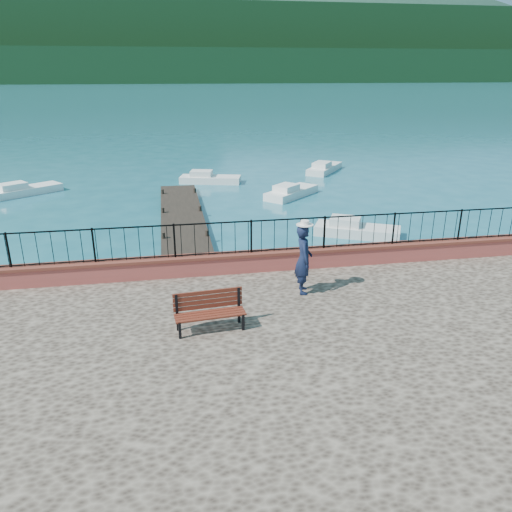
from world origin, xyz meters
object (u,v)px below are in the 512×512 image
object	(u,v)px
boat_2	(292,189)
boat_4	(210,177)
park_bench	(210,319)
boat_1	(357,227)
boat_3	(24,188)
person	(304,259)
boat_5	(325,166)

from	to	relation	value
boat_2	boat_4	world-z (taller)	same
park_bench	boat_1	size ratio (longest dim) A/B	0.45
park_bench	boat_3	distance (m)	22.07
park_bench	boat_1	world-z (taller)	park_bench
park_bench	person	world-z (taller)	person
boat_4	boat_5	bearing A→B (deg)	29.97
person	boat_2	xyz separation A→B (m)	(3.56, 15.35, -1.73)
person	boat_3	size ratio (longest dim) A/B	0.45
person	boat_1	distance (m)	9.26
boat_3	boat_5	world-z (taller)	same
boat_1	boat_5	bearing A→B (deg)	104.72
person	boat_4	bearing A→B (deg)	9.17
boat_4	boat_2	bearing A→B (deg)	-32.38
park_bench	boat_5	size ratio (longest dim) A/B	0.39
park_bench	boat_2	xyz separation A→B (m)	(6.19, 16.99, -1.07)
park_bench	boat_2	distance (m)	18.11
person	boat_5	world-z (taller)	person
boat_1	boat_2	distance (m)	7.59
boat_2	park_bench	bearing A→B (deg)	-153.26
boat_2	boat_5	xyz separation A→B (m)	(4.12, 6.82, 0.00)
park_bench	person	size ratio (longest dim) A/B	0.88
person	boat_2	distance (m)	15.85
person	boat_5	size ratio (longest dim) A/B	0.45
boat_2	boat_4	bearing A→B (deg)	89.93
boat_2	boat_3	world-z (taller)	same
boat_2	boat_1	bearing A→B (deg)	-125.14
park_bench	boat_4	bearing A→B (deg)	79.51
boat_1	park_bench	bearing A→B (deg)	-100.73
boat_1	boat_4	bearing A→B (deg)	140.51
boat_2	boat_3	bearing A→B (deg)	125.01
boat_2	boat_3	xyz separation A→B (m)	(-15.16, 3.16, 0.00)
boat_1	boat_4	distance (m)	13.14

